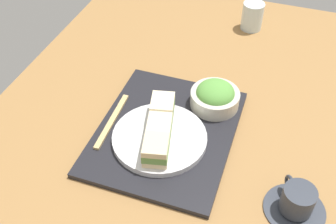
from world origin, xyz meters
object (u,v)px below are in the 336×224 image
salad_bowl (215,96)px  coffee_cup (297,202)px  sandwich_near (163,108)px  sandwich_plate (160,138)px  chopsticks_pair (112,121)px  sandwich_middle (159,129)px  sandwich_far (156,150)px  drinking_glass (252,16)px

salad_bowl → coffee_cup: salad_bowl is taller
sandwich_near → salad_bowl: 14.98cm
sandwich_plate → chopsticks_pair: bearing=-98.3°
sandwich_near → chopsticks_pair: 13.59cm
salad_bowl → chopsticks_pair: 27.56cm
coffee_cup → sandwich_middle: bearing=-103.8°
sandwich_plate → chopsticks_pair: 13.84cm
sandwich_far → drinking_glass: size_ratio=0.89×
sandwich_far → salad_bowl: (-23.32, 7.92, -1.06)cm
sandwich_far → chopsticks_pair: size_ratio=0.41×
sandwich_far → salad_bowl: 24.65cm
salad_bowl → coffee_cup: size_ratio=0.98×
sandwich_plate → coffee_cup: size_ratio=1.75×
sandwich_middle → chopsticks_pair: 14.32cm
chopsticks_pair → drinking_glass: size_ratio=2.18×
drinking_glass → coffee_cup: bearing=18.2°
sandwich_near → sandwich_plate: bearing=13.2°
sandwich_middle → drinking_glass: drinking_glass is taller
sandwich_plate → salad_bowl: 19.33cm
coffee_cup → sandwich_near: bearing=-112.9°
sandwich_plate → sandwich_far: (6.63, 1.55, 3.35)cm
coffee_cup → drinking_glass: 71.50cm
chopsticks_pair → coffee_cup: bearing=77.8°
salad_bowl → chopsticks_pair: size_ratio=0.65×
sandwich_middle → drinking_glass: 60.74cm
sandwich_middle → coffee_cup: size_ratio=0.61×
salad_bowl → coffee_cup: (24.94, 24.11, -1.68)cm
coffee_cup → sandwich_plate: bearing=-103.8°
salad_bowl → chopsticks_pair: salad_bowl is taller
sandwich_plate → coffee_cup: (8.25, 33.58, 0.61)cm
coffee_cup → salad_bowl: bearing=-136.0°
sandwich_plate → salad_bowl: (-16.69, 9.47, 2.29)cm
salad_bowl → sandwich_far: bearing=-18.8°
sandwich_middle → salad_bowl: salad_bowl is taller
sandwich_plate → sandwich_middle: (0.00, 0.00, 3.29)cm
sandwich_middle → sandwich_far: size_ratio=0.99×
sandwich_near → sandwich_middle: bearing=13.2°
drinking_glass → sandwich_near: bearing=-13.6°
sandwich_plate → drinking_glass: (-59.67, 11.30, 2.36)cm
drinking_glass → sandwich_middle: bearing=-10.7°
sandwich_plate → coffee_cup: bearing=76.2°
chopsticks_pair → coffee_cup: (10.24, 47.27, 1.04)cm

